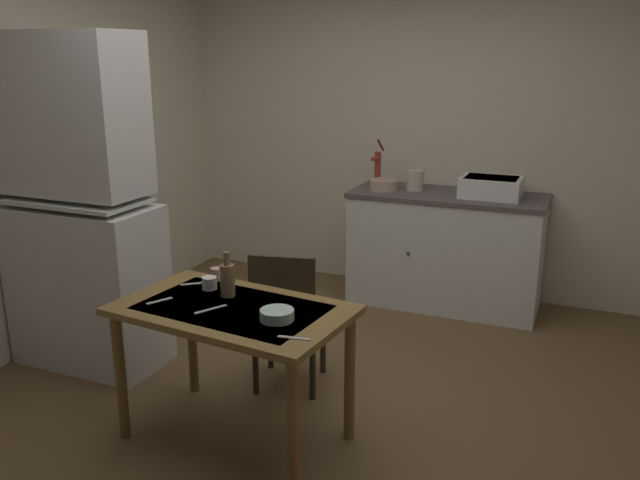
% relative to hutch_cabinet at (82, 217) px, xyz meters
% --- Properties ---
extents(ground_plane, '(5.21, 5.21, 0.00)m').
position_rel_hutch_cabinet_xyz_m(ground_plane, '(1.50, 0.11, -0.97)').
color(ground_plane, brown).
extents(wall_back, '(4.06, 0.10, 2.68)m').
position_rel_hutch_cabinet_xyz_m(wall_back, '(1.50, 2.26, 0.37)').
color(wall_back, beige).
rests_on(wall_back, ground).
extents(wall_left, '(0.10, 4.31, 2.68)m').
position_rel_hutch_cabinet_xyz_m(wall_left, '(-0.54, 0.11, 0.37)').
color(wall_left, beige).
rests_on(wall_left, ground).
extents(hutch_cabinet, '(0.93, 0.50, 2.07)m').
position_rel_hutch_cabinet_xyz_m(hutch_cabinet, '(0.00, 0.00, 0.00)').
color(hutch_cabinet, silver).
rests_on(hutch_cabinet, ground).
extents(counter_cabinet, '(1.48, 0.64, 0.90)m').
position_rel_hutch_cabinet_xyz_m(counter_cabinet, '(1.87, 1.89, -0.52)').
color(counter_cabinet, silver).
rests_on(counter_cabinet, ground).
extents(sink_basin, '(0.44, 0.34, 0.15)m').
position_rel_hutch_cabinet_xyz_m(sink_basin, '(2.19, 1.89, 0.01)').
color(sink_basin, white).
rests_on(sink_basin, counter_cabinet).
extents(hand_pump, '(0.05, 0.27, 0.39)m').
position_rel_hutch_cabinet_xyz_m(hand_pump, '(1.28, 1.94, 0.10)').
color(hand_pump, maroon).
rests_on(hand_pump, counter_cabinet).
extents(mixing_bowl_counter, '(0.22, 0.22, 0.08)m').
position_rel_hutch_cabinet_xyz_m(mixing_bowl_counter, '(1.37, 1.84, -0.03)').
color(mixing_bowl_counter, tan).
rests_on(mixing_bowl_counter, counter_cabinet).
extents(stoneware_crock, '(0.14, 0.14, 0.16)m').
position_rel_hutch_cabinet_xyz_m(stoneware_crock, '(1.60, 1.92, 0.01)').
color(stoneware_crock, beige).
rests_on(stoneware_crock, counter_cabinet).
extents(dining_table, '(1.21, 0.80, 0.73)m').
position_rel_hutch_cabinet_xyz_m(dining_table, '(1.31, -0.42, -0.34)').
color(dining_table, olive).
rests_on(dining_table, ground).
extents(chair_far_side, '(0.48, 0.48, 0.86)m').
position_rel_hutch_cabinet_xyz_m(chair_far_side, '(1.33, 0.15, -0.51)').
color(chair_far_side, '#31261D').
rests_on(chair_far_side, ground).
extents(serving_bowl_wide, '(0.16, 0.16, 0.05)m').
position_rel_hutch_cabinet_xyz_m(serving_bowl_wide, '(1.59, -0.48, -0.21)').
color(serving_bowl_wide, '#ADD1C1').
rests_on(serving_bowl_wide, dining_table).
extents(mug_tall, '(0.06, 0.06, 0.07)m').
position_rel_hutch_cabinet_xyz_m(mug_tall, '(1.02, -0.11, -0.20)').
color(mug_tall, tan).
rests_on(mug_tall, dining_table).
extents(mug_dark, '(0.08, 0.08, 0.07)m').
position_rel_hutch_cabinet_xyz_m(mug_dark, '(1.07, -0.25, -0.20)').
color(mug_dark, white).
rests_on(mug_dark, dining_table).
extents(glass_bottle, '(0.07, 0.07, 0.24)m').
position_rel_hutch_cabinet_xyz_m(glass_bottle, '(1.21, -0.30, -0.14)').
color(glass_bottle, olive).
rests_on(glass_bottle, dining_table).
extents(table_knife, '(0.10, 0.16, 0.00)m').
position_rel_hutch_cabinet_xyz_m(table_knife, '(1.23, -0.50, -0.23)').
color(table_knife, silver).
rests_on(table_knife, dining_table).
extents(teaspoon_near_bowl, '(0.13, 0.11, 0.00)m').
position_rel_hutch_cabinet_xyz_m(teaspoon_near_bowl, '(0.95, -0.22, -0.23)').
color(teaspoon_near_bowl, beige).
rests_on(teaspoon_near_bowl, dining_table).
extents(teaspoon_by_cup, '(0.15, 0.04, 0.00)m').
position_rel_hutch_cabinet_xyz_m(teaspoon_by_cup, '(1.75, -0.64, -0.23)').
color(teaspoon_by_cup, beige).
rests_on(teaspoon_by_cup, dining_table).
extents(serving_spoon, '(0.08, 0.13, 0.00)m').
position_rel_hutch_cabinet_xyz_m(serving_spoon, '(0.93, -0.50, -0.23)').
color(serving_spoon, beige).
rests_on(serving_spoon, dining_table).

